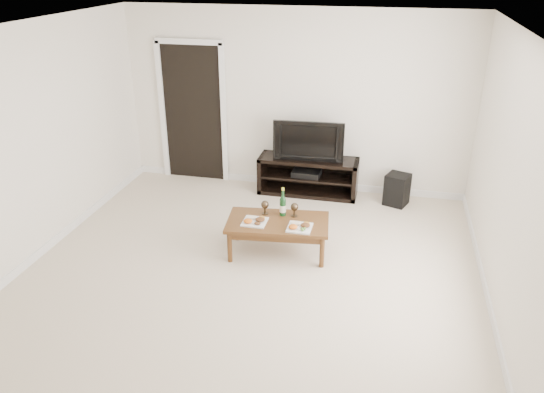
% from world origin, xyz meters
% --- Properties ---
extents(floor, '(5.50, 5.50, 0.00)m').
position_xyz_m(floor, '(0.00, 0.00, 0.00)').
color(floor, beige).
rests_on(floor, ground).
extents(back_wall, '(5.00, 0.04, 2.60)m').
position_xyz_m(back_wall, '(0.00, 2.77, 1.30)').
color(back_wall, white).
rests_on(back_wall, ground).
extents(ceiling, '(5.00, 5.50, 0.04)m').
position_xyz_m(ceiling, '(0.00, 0.00, 2.62)').
color(ceiling, white).
rests_on(ceiling, back_wall).
extents(doorway, '(0.90, 0.02, 2.05)m').
position_xyz_m(doorway, '(-1.55, 2.73, 1.02)').
color(doorway, black).
rests_on(doorway, ground).
extents(media_console, '(1.43, 0.45, 0.55)m').
position_xyz_m(media_console, '(0.27, 2.50, 0.28)').
color(media_console, black).
rests_on(media_console, ground).
extents(television, '(1.00, 0.18, 0.57)m').
position_xyz_m(television, '(0.27, 2.50, 0.84)').
color(television, black).
rests_on(television, media_console).
extents(av_receiver, '(0.42, 0.32, 0.08)m').
position_xyz_m(av_receiver, '(0.25, 2.48, 0.33)').
color(av_receiver, black).
rests_on(av_receiver, media_console).
extents(subwoofer, '(0.38, 0.38, 0.45)m').
position_xyz_m(subwoofer, '(1.54, 2.41, 0.22)').
color(subwoofer, black).
rests_on(subwoofer, ground).
extents(coffee_table, '(1.23, 0.77, 0.42)m').
position_xyz_m(coffee_table, '(0.20, 0.72, 0.21)').
color(coffee_table, '#563618').
rests_on(coffee_table, ground).
extents(plate_left, '(0.27, 0.27, 0.07)m').
position_xyz_m(plate_left, '(-0.05, 0.62, 0.45)').
color(plate_left, white).
rests_on(plate_left, coffee_table).
extents(plate_right, '(0.27, 0.27, 0.07)m').
position_xyz_m(plate_right, '(0.48, 0.60, 0.45)').
color(plate_right, white).
rests_on(plate_right, coffee_table).
extents(wine_bottle, '(0.07, 0.07, 0.35)m').
position_xyz_m(wine_bottle, '(0.22, 0.89, 0.59)').
color(wine_bottle, '#0E3315').
rests_on(wine_bottle, coffee_table).
extents(goblet_left, '(0.09, 0.09, 0.17)m').
position_xyz_m(goblet_left, '(0.01, 0.87, 0.51)').
color(goblet_left, '#3D3021').
rests_on(goblet_left, coffee_table).
extents(goblet_right, '(0.09, 0.09, 0.17)m').
position_xyz_m(goblet_right, '(0.36, 0.89, 0.51)').
color(goblet_right, '#3D3021').
rests_on(goblet_right, coffee_table).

